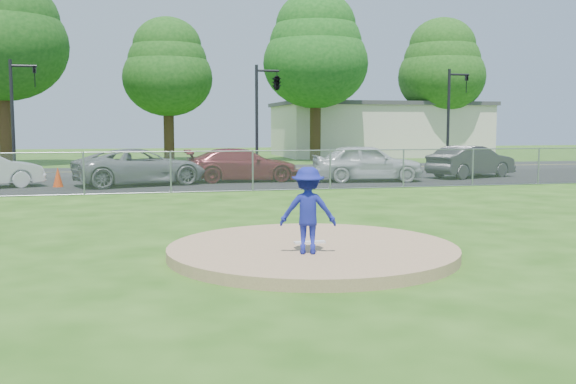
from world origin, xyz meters
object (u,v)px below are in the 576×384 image
Objects in this scene: traffic_signal_left at (17,106)px; traffic_signal_right at (452,109)px; tree_far_right at (442,66)px; parked_car_darkred at (242,165)px; tree_right at (316,50)px; tree_center at (168,67)px; traffic_cone at (58,177)px; parked_car_pearl at (367,163)px; pitcher at (308,210)px; traffic_signal_center at (275,84)px; parked_car_charcoal at (471,162)px; tree_left at (1,29)px; commercial_building at (378,129)px; parked_car_gray at (141,167)px.

traffic_signal_left and traffic_signal_right have the same top height.
tree_far_right reaches higher than parked_car_darkred.
tree_center is at bearing 168.69° from tree_right.
traffic_cone is (-26.25, -19.65, -6.65)m from tree_far_right.
parked_car_pearl is at bearing -24.34° from traffic_signal_left.
pitcher is (8.48, -22.72, -2.40)m from traffic_signal_left.
parked_car_charcoal is at bearing -36.46° from traffic_signal_center.
tree_center is 18.81m from parked_car_darkred.
pitcher is at bearing -71.33° from tree_left.
commercial_building is 2.93× the size of traffic_signal_right.
tree_left is at bearing -163.30° from tree_center.
tree_right is 11.42m from tree_far_right.
tree_right is at bearing -90.80° from pitcher.
parked_car_gray is at bearing -48.54° from traffic_signal_left.
tree_far_right is 13.52× the size of traffic_cone.
tree_right reaches higher than traffic_signal_left.
parked_car_gray reaches higher than parked_car_charcoal.
tree_left is at bearing -172.65° from tree_far_right.
tree_center is 20.30m from traffic_cone.
tree_left is 20.63m from parked_car_darkred.
tree_far_right is at bearing -36.87° from commercial_building.
commercial_building is at bearing 53.06° from traffic_signal_center.
traffic_signal_left is at bearing -76.04° from tree_left.
traffic_signal_center is 8.34m from parked_car_pearl.
parked_car_charcoal is (18.39, 0.61, 0.35)m from traffic_cone.
tree_center is at bearing 16.70° from tree_left.
parked_car_gray is 1.19× the size of parked_car_charcoal.
tree_center is 1.76× the size of traffic_signal_right.
tree_left is 8.27× the size of pitcher.
tree_center is 0.92× the size of tree_far_right.
traffic_signal_left is 1.05× the size of parked_car_gray.
parked_car_gray is at bearing 2.74° from traffic_cone.
traffic_cone is at bearing -162.02° from traffic_signal_right.
tree_center is at bearing -166.76° from commercial_building.
traffic_signal_center is 7.05× the size of traffic_cone.
pitcher is (-14.52, -22.72, -2.40)m from traffic_signal_right.
tree_right is (10.00, -2.00, 1.18)m from tree_center.
pitcher is 20.80m from parked_car_charcoal.
traffic_signal_right is at bearing -40.31° from parked_car_pearl.
traffic_cone is 0.17× the size of parked_car_pearl.
tree_left is 2.24× the size of traffic_signal_left.
parked_car_darkred is at bearing -50.22° from tree_left.
parked_car_darkred is at bearing -156.00° from traffic_signal_right.
traffic_signal_center is at bearing -64.32° from parked_car_gray.
traffic_signal_right is 21.74m from traffic_cone.
traffic_signal_left is at bearing 180.00° from traffic_signal_right.
parked_car_charcoal is at bearing -16.11° from traffic_signal_left.
parked_car_darkred is at bearing -82.65° from tree_center.
tree_right is at bearing -53.29° from parked_car_gray.
parked_car_darkred is 10.85m from parked_car_charcoal.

